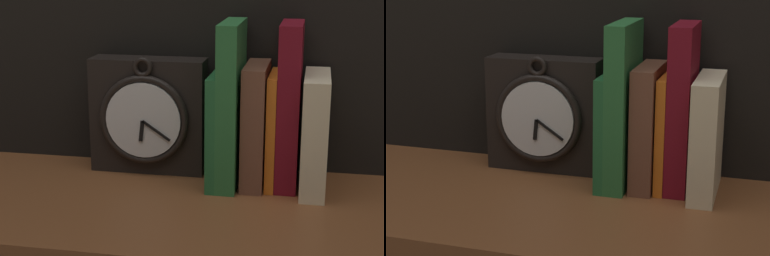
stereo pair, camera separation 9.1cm
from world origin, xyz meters
TOP-DOWN VIEW (x-y plane):
  - clock at (-0.10, 0.14)m, footprint 0.19×0.07m
  - book_slot0_green at (0.02, 0.10)m, footprint 0.02×0.13m
  - book_slot1_green at (0.04, 0.10)m, footprint 0.03×0.13m
  - book_slot2_brown at (0.08, 0.11)m, footprint 0.03×0.12m
  - book_slot3_orange at (0.11, 0.11)m, footprint 0.01×0.12m
  - book_slot4_maroon at (0.13, 0.11)m, footprint 0.03×0.11m
  - book_slot5_cream at (0.17, 0.10)m, footprint 0.04×0.14m

SIDE VIEW (x-z plane):
  - book_slot0_green at x=0.02m, z-range 0.79..0.97m
  - book_slot3_orange at x=0.11m, z-range 0.79..0.97m
  - book_slot5_cream at x=0.17m, z-range 0.79..0.97m
  - clock at x=-0.10m, z-range 0.79..0.99m
  - book_slot2_brown at x=0.08m, z-range 0.79..0.98m
  - book_slot4_maroon at x=0.13m, z-range 0.79..1.05m
  - book_slot1_green at x=0.04m, z-range 0.79..1.05m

